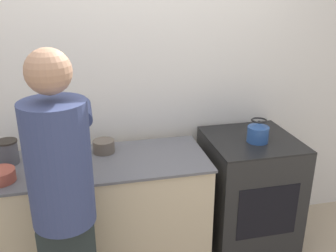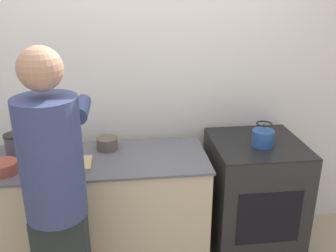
# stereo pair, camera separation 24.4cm
# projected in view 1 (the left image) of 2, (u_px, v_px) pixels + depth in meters

# --- Properties ---
(wall_back) EXTENTS (8.00, 0.05, 2.60)m
(wall_back) POSITION_uv_depth(u_px,v_px,m) (136.00, 83.00, 2.83)
(wall_back) COLOR silver
(wall_back) RESTS_ON ground_plane
(counter) EXTENTS (1.55, 0.61, 0.89)m
(counter) POSITION_uv_depth(u_px,v_px,m) (98.00, 218.00, 2.67)
(counter) COLOR #C6B28E
(counter) RESTS_ON ground_plane
(oven) EXTENTS (0.65, 0.66, 0.93)m
(oven) POSITION_uv_depth(u_px,v_px,m) (248.00, 193.00, 2.94)
(oven) COLOR black
(oven) RESTS_ON ground_plane
(person) EXTENTS (0.38, 0.61, 1.74)m
(person) POSITION_uv_depth(u_px,v_px,m) (63.00, 196.00, 1.99)
(person) COLOR #222A29
(person) RESTS_ON ground_plane
(cutting_board) EXTENTS (0.36, 0.21, 0.02)m
(cutting_board) POSITION_uv_depth(u_px,v_px,m) (63.00, 169.00, 2.39)
(cutting_board) COLOR tan
(cutting_board) RESTS_ON counter
(knife) EXTENTS (0.19, 0.11, 0.01)m
(knife) POSITION_uv_depth(u_px,v_px,m) (53.00, 168.00, 2.38)
(knife) COLOR silver
(knife) RESTS_ON cutting_board
(kettle) EXTENTS (0.15, 0.15, 0.17)m
(kettle) POSITION_uv_depth(u_px,v_px,m) (258.00, 132.00, 2.69)
(kettle) COLOR #284C8C
(kettle) RESTS_ON oven
(bowl_prep) EXTENTS (0.15, 0.15, 0.09)m
(bowl_prep) POSITION_uv_depth(u_px,v_px,m) (104.00, 146.00, 2.65)
(bowl_prep) COLOR brown
(bowl_prep) RESTS_ON counter
(bowl_mixing) EXTENTS (0.18, 0.18, 0.07)m
(bowl_mixing) POSITION_uv_depth(u_px,v_px,m) (0.00, 176.00, 2.26)
(bowl_mixing) COLOR #9E4738
(bowl_mixing) RESTS_ON counter
(canister_jar) EXTENTS (0.14, 0.14, 0.16)m
(canister_jar) POSITION_uv_depth(u_px,v_px,m) (8.00, 152.00, 2.47)
(canister_jar) COLOR #4C4C51
(canister_jar) RESTS_ON counter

